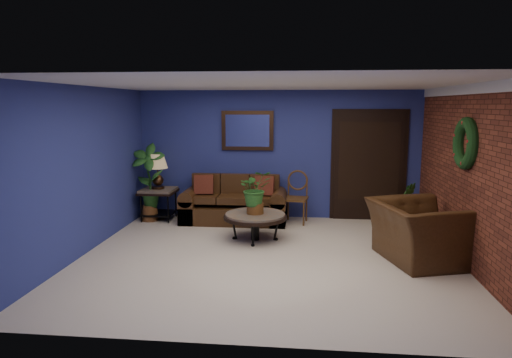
# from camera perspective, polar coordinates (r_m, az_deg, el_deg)

# --- Properties ---
(floor) EXTENTS (5.50, 5.50, 0.00)m
(floor) POSITION_cam_1_polar(r_m,az_deg,el_deg) (6.80, 1.51, -9.78)
(floor) COLOR beige
(floor) RESTS_ON ground
(wall_back) EXTENTS (5.50, 0.04, 2.50)m
(wall_back) POSITION_cam_1_polar(r_m,az_deg,el_deg) (8.98, 2.78, 3.06)
(wall_back) COLOR navy
(wall_back) RESTS_ON ground
(wall_left) EXTENTS (0.04, 5.00, 2.50)m
(wall_left) POSITION_cam_1_polar(r_m,az_deg,el_deg) (7.25, -20.68, 0.98)
(wall_left) COLOR navy
(wall_left) RESTS_ON ground
(wall_right_brick) EXTENTS (0.04, 5.00, 2.50)m
(wall_right_brick) POSITION_cam_1_polar(r_m,az_deg,el_deg) (6.87, 25.08, 0.27)
(wall_right_brick) COLOR brown
(wall_right_brick) RESTS_ON ground
(ceiling) EXTENTS (5.50, 5.00, 0.02)m
(ceiling) POSITION_cam_1_polar(r_m,az_deg,el_deg) (6.44, 1.60, 11.76)
(ceiling) COLOR white
(ceiling) RESTS_ON wall_back
(crown_molding) EXTENTS (0.03, 5.00, 0.14)m
(crown_molding) POSITION_cam_1_polar(r_m,az_deg,el_deg) (6.79, 25.53, 10.16)
(crown_molding) COLOR white
(crown_molding) RESTS_ON wall_right_brick
(wall_mirror) EXTENTS (1.02, 0.06, 0.77)m
(wall_mirror) POSITION_cam_1_polar(r_m,az_deg,el_deg) (8.95, -1.07, 6.07)
(wall_mirror) COLOR #452B17
(wall_mirror) RESTS_ON wall_back
(closet_door) EXTENTS (1.44, 0.06, 2.18)m
(closet_door) POSITION_cam_1_polar(r_m,az_deg,el_deg) (9.05, 13.90, 1.57)
(closet_door) COLOR black
(closet_door) RESTS_ON wall_back
(wreath) EXTENTS (0.16, 0.72, 0.72)m
(wreath) POSITION_cam_1_polar(r_m,az_deg,el_deg) (6.85, 24.73, 4.07)
(wreath) COLOR black
(wreath) RESTS_ON wall_right_brick
(sofa) EXTENTS (1.99, 0.86, 0.90)m
(sofa) POSITION_cam_1_polar(r_m,az_deg,el_deg) (8.80, -2.68, -3.39)
(sofa) COLOR #412612
(sofa) RESTS_ON ground
(coffee_table) EXTENTS (1.04, 1.04, 0.45)m
(coffee_table) POSITION_cam_1_polar(r_m,az_deg,el_deg) (7.55, -0.11, -4.76)
(coffee_table) COLOR #58534D
(coffee_table) RESTS_ON ground
(end_table) EXTENTS (0.67, 0.67, 0.61)m
(end_table) POSITION_cam_1_polar(r_m,az_deg,el_deg) (9.08, -12.09, -2.07)
(end_table) COLOR #58534D
(end_table) RESTS_ON ground
(table_lamp) EXTENTS (0.39, 0.39, 0.65)m
(table_lamp) POSITION_cam_1_polar(r_m,az_deg,el_deg) (8.99, -12.21, 1.46)
(table_lamp) COLOR #452B17
(table_lamp) RESTS_ON end_table
(side_chair) EXTENTS (0.48, 0.48, 0.99)m
(side_chair) POSITION_cam_1_polar(r_m,az_deg,el_deg) (8.69, 5.09, -1.79)
(side_chair) COLOR #543618
(side_chair) RESTS_ON ground
(armchair) EXTENTS (1.46, 1.57, 0.85)m
(armchair) POSITION_cam_1_polar(r_m,az_deg,el_deg) (6.95, 19.67, -6.27)
(armchair) COLOR #412612
(armchair) RESTS_ON ground
(coffee_plant) EXTENTS (0.66, 0.62, 0.72)m
(coffee_plant) POSITION_cam_1_polar(r_m,az_deg,el_deg) (7.45, -0.11, -1.38)
(coffee_plant) COLOR brown
(coffee_plant) RESTS_ON coffee_table
(floor_plant) EXTENTS (0.43, 0.38, 0.84)m
(floor_plant) POSITION_cam_1_polar(r_m,az_deg,el_deg) (8.73, 18.13, -2.96)
(floor_plant) COLOR brown
(floor_plant) RESTS_ON ground
(tall_plant) EXTENTS (0.69, 0.49, 1.49)m
(tall_plant) POSITION_cam_1_polar(r_m,az_deg,el_deg) (8.97, -13.27, -0.04)
(tall_plant) COLOR brown
(tall_plant) RESTS_ON ground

